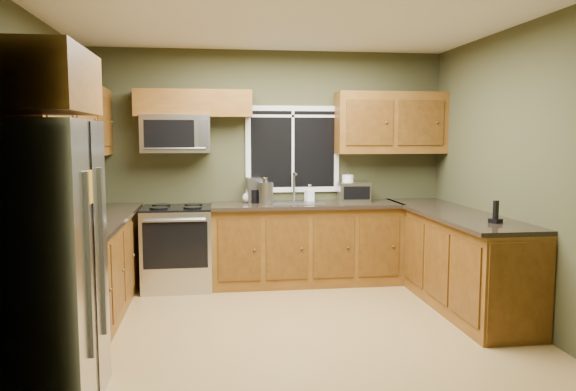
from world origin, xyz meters
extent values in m
plane|color=olive|center=(0.00, 0.00, 0.00)|extent=(4.20, 4.20, 0.00)
plane|color=white|center=(0.00, 0.00, 2.70)|extent=(4.20, 4.20, 0.00)
plane|color=#3B3C23|center=(0.00, 1.80, 1.35)|extent=(4.20, 0.00, 4.20)
plane|color=#3B3C23|center=(0.00, -1.80, 1.35)|extent=(4.20, 0.00, 4.20)
plane|color=#3B3C23|center=(-2.10, 0.00, 1.35)|extent=(0.00, 3.60, 3.60)
plane|color=#3B3C23|center=(2.10, 0.00, 1.35)|extent=(0.00, 3.60, 3.60)
cube|color=white|center=(0.30, 1.79, 1.55)|extent=(1.12, 0.03, 1.02)
cube|color=black|center=(0.30, 1.78, 1.55)|extent=(1.00, 0.01, 0.90)
cube|color=white|center=(0.30, 1.77, 1.55)|extent=(0.03, 0.01, 0.90)
cube|color=white|center=(0.30, 1.77, 1.94)|extent=(1.00, 0.01, 0.03)
cube|color=brown|center=(-1.80, 0.48, 0.45)|extent=(0.60, 2.65, 0.90)
cube|color=black|center=(-1.78, 0.48, 0.92)|extent=(0.65, 2.65, 0.04)
cube|color=brown|center=(0.42, 1.50, 0.45)|extent=(2.17, 0.60, 0.90)
cube|color=black|center=(0.42, 1.48, 0.92)|extent=(2.17, 0.65, 0.04)
cube|color=brown|center=(1.80, 0.55, 0.45)|extent=(0.60, 2.50, 0.90)
cube|color=#53310F|center=(1.80, -0.71, 0.45)|extent=(0.56, 0.02, 0.82)
cube|color=black|center=(1.78, 0.55, 0.92)|extent=(0.65, 2.50, 0.04)
cube|color=brown|center=(-1.94, 0.48, 1.86)|extent=(0.33, 2.65, 0.72)
cube|color=brown|center=(-0.85, 1.64, 2.07)|extent=(1.30, 0.33, 0.30)
cube|color=brown|center=(1.45, 1.64, 1.86)|extent=(1.30, 0.33, 0.72)
cube|color=brown|center=(-1.74, -1.30, 2.03)|extent=(0.72, 0.90, 0.38)
cube|color=#B7B7BC|center=(-1.74, -1.30, 0.90)|extent=(0.72, 0.90, 1.80)
cube|color=slate|center=(-1.37, -1.50, 0.95)|extent=(0.03, 0.04, 1.10)
cube|color=slate|center=(-1.37, -1.10, 0.95)|extent=(0.03, 0.04, 1.10)
cube|color=black|center=(-1.38, -1.30, 0.90)|extent=(0.01, 0.02, 1.78)
cube|color=orange|center=(-1.37, -1.40, 1.40)|extent=(0.01, 0.14, 0.20)
cube|color=#B7B7BC|center=(-1.05, 1.48, 0.45)|extent=(0.76, 0.65, 0.90)
cube|color=black|center=(-1.05, 1.48, 0.91)|extent=(0.76, 0.64, 0.03)
cube|color=black|center=(-1.05, 1.15, 0.55)|extent=(0.68, 0.02, 0.50)
cylinder|color=slate|center=(-1.05, 1.12, 0.82)|extent=(0.64, 0.04, 0.04)
cylinder|color=black|center=(-1.23, 1.33, 0.93)|extent=(0.20, 0.20, 0.01)
cylinder|color=black|center=(-0.87, 1.33, 0.93)|extent=(0.20, 0.20, 0.01)
cylinder|color=black|center=(-1.23, 1.61, 0.93)|extent=(0.20, 0.20, 0.01)
cylinder|color=black|center=(-0.87, 1.61, 0.93)|extent=(0.20, 0.20, 0.01)
cube|color=#B7B7BC|center=(-1.05, 1.61, 1.73)|extent=(0.76, 0.38, 0.42)
cube|color=black|center=(-1.11, 1.42, 1.73)|extent=(0.54, 0.01, 0.30)
cube|color=slate|center=(-0.74, 1.42, 1.73)|extent=(0.10, 0.01, 0.30)
cylinder|color=slate|center=(-1.05, 1.40, 1.57)|extent=(0.66, 0.02, 0.02)
cube|color=slate|center=(0.30, 1.48, 0.94)|extent=(0.60, 0.42, 0.02)
cylinder|color=#B7B7BC|center=(0.30, 1.68, 1.11)|extent=(0.03, 0.03, 0.34)
cylinder|color=#B7B7BC|center=(0.30, 1.60, 1.27)|extent=(0.03, 0.18, 0.03)
cube|color=#B7B7BC|center=(1.00, 1.58, 1.05)|extent=(0.37, 0.29, 0.22)
cube|color=black|center=(1.00, 1.44, 1.05)|extent=(0.30, 0.03, 0.15)
cube|color=slate|center=(-0.17, 1.65, 1.08)|extent=(0.19, 0.23, 0.29)
cylinder|color=black|center=(-0.17, 1.57, 1.02)|extent=(0.11, 0.11, 0.15)
cylinder|color=#B7B7BC|center=(-0.05, 1.47, 1.06)|extent=(0.20, 0.20, 0.24)
cone|color=black|center=(-0.05, 1.47, 1.21)|extent=(0.13, 0.13, 0.07)
cylinder|color=white|center=(0.95, 1.68, 1.09)|extent=(0.16, 0.16, 0.31)
cylinder|color=slate|center=(0.95, 1.68, 1.26)|extent=(0.03, 0.03, 0.04)
imported|color=orange|center=(-0.06, 1.55, 1.09)|extent=(0.15, 0.15, 0.29)
imported|color=white|center=(0.48, 1.65, 1.04)|extent=(0.11, 0.11, 0.20)
imported|color=white|center=(-0.25, 1.64, 1.02)|extent=(0.16, 0.16, 0.16)
cube|color=black|center=(1.82, -0.22, 0.96)|extent=(0.12, 0.12, 0.04)
cube|color=black|center=(1.82, -0.22, 1.06)|extent=(0.05, 0.05, 0.16)
camera|label=1|loc=(-0.65, -4.82, 1.70)|focal=35.00mm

